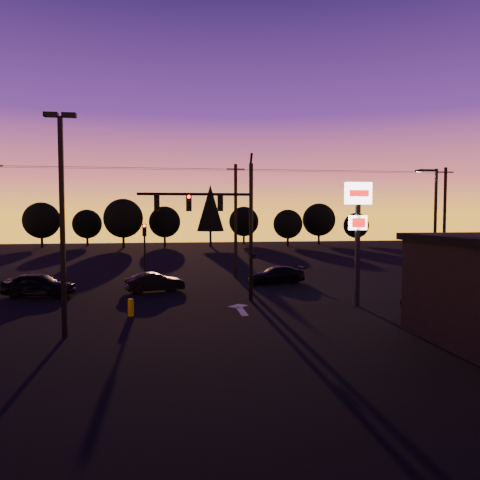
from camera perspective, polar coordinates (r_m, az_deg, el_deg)
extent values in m
plane|color=black|center=(23.61, -0.61, -9.23)|extent=(120.00, 120.00, 0.00)
cube|color=beige|center=(24.65, 0.23, -8.68)|extent=(0.35, 2.20, 0.01)
cube|color=beige|center=(26.00, -0.24, -8.05)|extent=(1.20, 1.20, 0.01)
cylinder|color=black|center=(27.26, 1.35, 0.94)|extent=(0.24, 0.24, 8.00)
cylinder|color=black|center=(27.41, 1.36, 9.75)|extent=(0.14, 0.52, 0.76)
cylinder|color=black|center=(26.89, -5.51, 5.58)|extent=(6.50, 0.16, 0.16)
cube|color=black|center=(26.99, -2.42, 4.52)|extent=(0.32, 0.22, 0.95)
sphere|color=black|center=(26.87, -2.39, 5.28)|extent=(0.18, 0.18, 0.18)
sphere|color=black|center=(26.86, -2.39, 4.64)|extent=(0.18, 0.18, 0.18)
sphere|color=black|center=(26.86, -2.39, 4.00)|extent=(0.18, 0.18, 0.18)
cube|color=black|center=(26.86, -6.26, 4.51)|extent=(0.32, 0.22, 0.95)
sphere|color=#FF0705|center=(26.74, -6.25, 5.27)|extent=(0.18, 0.18, 0.18)
sphere|color=black|center=(26.73, -6.24, 4.63)|extent=(0.18, 0.18, 0.18)
sphere|color=black|center=(26.72, -6.24, 3.98)|extent=(0.18, 0.18, 0.18)
cube|color=black|center=(26.85, -10.11, 4.48)|extent=(0.32, 0.22, 0.95)
sphere|color=black|center=(26.73, -10.12, 5.24)|extent=(0.18, 0.18, 0.18)
sphere|color=black|center=(26.72, -10.12, 4.60)|extent=(0.18, 0.18, 0.18)
sphere|color=black|center=(26.71, -10.11, 3.95)|extent=(0.18, 0.18, 0.18)
cube|color=black|center=(27.38, 1.72, -1.99)|extent=(0.22, 0.18, 0.28)
cylinder|color=black|center=(34.54, -11.53, -2.29)|extent=(0.14, 0.14, 3.60)
cube|color=black|center=(34.40, -11.57, 1.19)|extent=(0.30, 0.20, 0.90)
sphere|color=#FF0705|center=(34.27, -11.59, 1.72)|extent=(0.18, 0.18, 0.18)
sphere|color=black|center=(34.28, -11.58, 1.25)|extent=(0.18, 0.18, 0.18)
sphere|color=black|center=(34.29, -11.58, 0.78)|extent=(0.18, 0.18, 0.18)
cube|color=black|center=(20.30, -20.83, 1.34)|extent=(0.18, 0.18, 9.00)
cube|color=black|center=(20.75, -22.07, 13.98)|extent=(0.55, 0.30, 0.18)
cube|color=black|center=(20.60, -20.11, 14.10)|extent=(0.55, 0.30, 0.18)
cube|color=black|center=(26.44, 14.13, -0.97)|extent=(0.22, 0.22, 6.40)
cube|color=white|center=(26.40, 14.22, 5.54)|extent=(1.50, 0.25, 1.20)
cube|color=red|center=(26.27, 14.34, 5.55)|extent=(1.10, 0.02, 0.35)
cube|color=white|center=(26.38, 14.17, 2.07)|extent=(1.00, 0.22, 0.80)
cube|color=red|center=(26.26, 14.28, 2.06)|extent=(0.75, 0.02, 0.50)
cylinder|color=black|center=(33.15, 22.68, 1.10)|extent=(0.20, 0.20, 8.00)
cylinder|color=black|center=(32.94, 21.93, 7.90)|extent=(1.20, 0.14, 0.14)
cube|color=black|center=(32.64, 21.02, 7.87)|extent=(0.50, 0.22, 0.14)
plane|color=#FFB759|center=(32.63, 21.01, 7.73)|extent=(0.35, 0.35, 0.00)
cylinder|color=black|center=(37.20, -0.54, 2.33)|extent=(0.26, 0.26, 9.00)
cube|color=black|center=(37.36, -0.54, 8.63)|extent=(1.40, 0.10, 0.10)
cylinder|color=black|center=(43.52, 23.66, 2.20)|extent=(0.26, 0.26, 9.00)
cube|color=black|center=(43.66, 23.79, 7.58)|extent=(1.40, 0.10, 0.10)
cylinder|color=black|center=(36.59, -14.66, 8.56)|extent=(18.00, 0.02, 0.02)
cylinder|color=black|center=(37.19, -14.56, 8.55)|extent=(18.00, 0.02, 0.02)
cylinder|color=black|center=(37.78, -14.47, 8.40)|extent=(18.00, 0.02, 0.02)
cylinder|color=black|center=(39.06, 12.92, 8.24)|extent=(18.00, 0.02, 0.02)
cylinder|color=black|center=(39.62, 12.60, 8.25)|extent=(18.00, 0.02, 0.02)
cylinder|color=black|center=(40.17, 12.29, 8.11)|extent=(18.00, 0.02, 0.02)
cube|color=black|center=(23.16, 23.47, -6.22)|extent=(2.20, 0.05, 1.60)
cylinder|color=#B6AB01|center=(24.10, -13.17, -8.01)|extent=(0.29, 0.29, 0.86)
cylinder|color=black|center=(75.34, -22.99, -0.26)|extent=(0.36, 0.36, 1.62)
sphere|color=black|center=(75.23, -23.04, 2.22)|extent=(5.36, 5.36, 5.36)
cylinder|color=black|center=(77.03, -18.10, -0.18)|extent=(0.36, 0.36, 1.38)
sphere|color=black|center=(76.92, -18.14, 1.87)|extent=(4.54, 4.54, 4.54)
cylinder|color=black|center=(71.28, -14.01, -0.23)|extent=(0.36, 0.36, 1.75)
sphere|color=black|center=(71.16, -14.05, 2.58)|extent=(5.77, 5.78, 5.78)
cylinder|color=black|center=(74.96, -9.15, -0.10)|extent=(0.36, 0.36, 1.50)
sphere|color=black|center=(74.85, -9.17, 2.19)|extent=(4.95, 4.95, 4.95)
cylinder|color=black|center=(72.20, -3.62, 0.15)|extent=(0.36, 0.36, 2.38)
cone|color=black|center=(72.10, -3.63, 3.92)|extent=(4.18, 4.18, 7.12)
cylinder|color=black|center=(77.91, 0.47, 0.07)|extent=(0.36, 0.36, 1.50)
sphere|color=black|center=(77.80, 0.47, 2.27)|extent=(4.95, 4.95, 4.95)
cylinder|color=black|center=(73.26, 5.85, -0.20)|extent=(0.36, 0.36, 1.38)
sphere|color=black|center=(73.14, 5.86, 1.95)|extent=(4.54, 4.54, 4.54)
cylinder|color=black|center=(77.81, 9.58, 0.06)|extent=(0.36, 0.36, 1.62)
sphere|color=black|center=(77.69, 9.60, 2.46)|extent=(5.36, 5.36, 5.36)
cylinder|color=black|center=(78.96, 13.95, -0.08)|extent=(0.36, 0.36, 1.25)
sphere|color=black|center=(78.86, 13.97, 1.73)|extent=(4.12, 4.12, 4.12)
imported|color=black|center=(31.28, -23.31, -5.04)|extent=(4.55, 2.50, 1.46)
imported|color=black|center=(31.04, -10.36, -5.09)|extent=(3.98, 2.26, 1.24)
imported|color=black|center=(34.37, 4.43, -4.26)|extent=(4.41, 2.28, 1.22)
imported|color=black|center=(23.56, 24.30, -7.75)|extent=(2.61, 5.29, 1.45)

